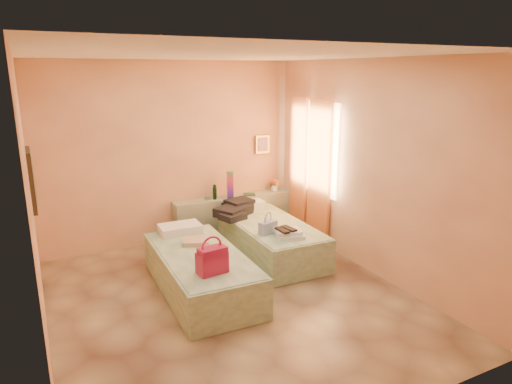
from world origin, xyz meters
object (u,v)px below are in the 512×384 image
Objects in this scene: water_bottle at (215,192)px; magenta_handbag at (212,260)px; bed_left at (201,272)px; green_book at (249,195)px; blue_handbag at (268,227)px; bed_right at (269,238)px; towel_stack at (290,233)px; headboard_ledge at (235,215)px; flower_vase at (275,184)px.

water_bottle reaches higher than magenta_handbag.
bed_left is 0.71m from magenta_handbag.
green_book is 1.44m from blue_handbag.
bed_right is at bearing 40.96° from blue_handbag.
towel_stack is at bearing 15.73° from magenta_handbag.
water_bottle is 1.45m from blue_handbag.
headboard_ledge is at bearing 4.66° from water_bottle.
bed_left is at bearing 175.03° from blue_handbag.
bed_left is 7.52× the size of blue_handbag.
headboard_ledge is 11.45× the size of green_book.
towel_stack is at bearing -88.70° from headboard_ledge.
bed_right is 8.74× the size of water_bottle.
towel_stack reaches higher than bed_left.
flower_vase is 1.74m from blue_handbag.
flower_vase reaches higher than magenta_handbag.
flower_vase reaches higher than blue_handbag.
blue_handbag reaches higher than bed_left.
blue_handbag is (-0.24, -0.40, 0.34)m from bed_right.
green_book reaches higher than bed_left.
water_bottle reaches higher than blue_handbag.
green_book is (0.60, -0.04, -0.10)m from water_bottle.
bed_right is at bearing 27.89° from bed_left.
headboard_ledge is 2.09m from bed_left.
blue_handbag reaches higher than headboard_ledge.
magenta_handbag reaches higher than bed_right.
towel_stack is (-0.05, -0.66, 0.30)m from bed_right.
bed_right is 5.71× the size of towel_stack.
water_bottle is at bearing -168.89° from green_book.
bed_left is at bearing 179.77° from towel_stack.
flower_vase is at bearing 24.46° from green_book.
bed_left is 11.17× the size of green_book.
flower_vase is at bearing 40.40° from magenta_handbag.
water_bottle is 0.60m from green_book.
blue_handbag is at bearing -90.73° from green_book.
headboard_ledge is 1.02× the size of bed_left.
green_book is 0.67× the size of blue_handbag.
headboard_ledge is at bearing 52.69° from magenta_handbag.
green_book is 0.72× the size of flower_vase.
green_book is at bearing 83.01° from towel_stack.
headboard_ledge is 2.65m from magenta_handbag.
blue_handbag is 0.76× the size of towel_stack.
bed_right is at bearing -83.65° from green_book.
bed_left is 5.71× the size of towel_stack.
bed_left and bed_right have the same top height.
flower_vase is (0.68, 1.06, 0.52)m from bed_right.
magenta_handbag is at bearing -131.82° from flower_vase.
water_bottle is 1.74m from towel_stack.
bed_left is 1.46m from bed_right.
bed_right is 6.18× the size of magenta_handbag.
towel_stack is (1.33, 0.58, -0.10)m from magenta_handbag.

